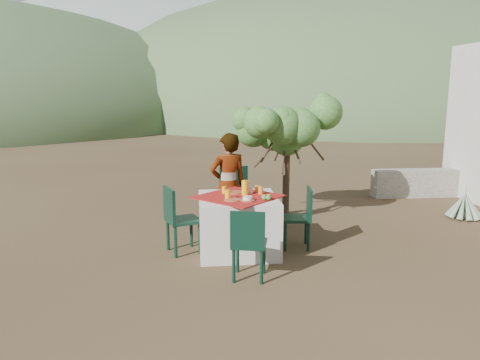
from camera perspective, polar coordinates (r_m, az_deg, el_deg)
The scene contains 24 objects.
ground at distance 6.02m, azimuth 7.11°, elevation -9.91°, with size 160.00×160.00×0.00m, color #3A261A.
table at distance 6.24m, azimuth -0.24°, elevation -5.40°, with size 1.30×1.30×0.76m.
chair_far at distance 7.14m, azimuth -0.45°, elevation -1.94°, with size 0.55×0.55×0.98m.
chair_near at distance 5.29m, azimuth 1.05°, elevation -7.49°, with size 0.46×0.46×0.84m.
chair_left at distance 6.21m, azimuth -7.60°, elevation -4.48°, with size 0.53×0.53×0.89m.
chair_right at distance 6.43m, azimuth 7.50°, elevation -4.23°, with size 0.43×0.43×0.83m.
person at distance 6.82m, azimuth -1.44°, elevation -0.65°, with size 0.56×0.37×1.53m, color #8C6651.
shrub_tree at distance 7.66m, azimuth 6.08°, elevation 5.60°, with size 1.54×1.51×1.81m.
agave at distance 8.74m, azimuth 25.68°, elevation -2.88°, with size 0.59×0.58×0.62m.
stone_wall at distance 10.31m, azimuth 22.73°, elevation -0.30°, with size 2.60×0.35×0.55m, color #9B9487.
hill_near_right at distance 43.61m, azimuth 12.20°, elevation 7.94°, with size 48.00×48.00×20.00m, color #344A2A.
hill_far_center at distance 57.59m, azimuth -8.46°, elevation 8.75°, with size 60.00×60.00×24.00m, color gray.
hill_far_right at distance 59.27m, azimuth 24.20°, elevation 7.97°, with size 36.00×36.00×14.00m, color gray.
plate_far at distance 6.34m, azimuth -0.63°, elevation -1.51°, with size 0.23×0.23×0.01m, color brown.
plate_near at distance 5.92m, azimuth -0.91°, elevation -2.41°, with size 0.22×0.22×0.01m, color brown.
glass_far at distance 6.29m, azimuth -1.95°, elevation -1.22°, with size 0.06×0.06×0.09m, color #FFAD10.
glass_near at distance 5.97m, azimuth -1.52°, elevation -1.77°, with size 0.07×0.07×0.12m, color #FFAD10.
juice_pitcher at distance 6.20m, azimuth 0.61°, elevation -0.94°, with size 0.09×0.09×0.19m, color #FFAD10.
bowl_plate at distance 5.89m, azimuth 0.92°, elevation -2.47°, with size 0.19×0.19×0.01m, color brown.
white_bowl at distance 5.89m, azimuth 0.93°, elevation -2.21°, with size 0.12×0.12×0.04m, color silver.
jar_left at distance 6.26m, azimuth 2.54°, elevation -1.26°, with size 0.07×0.07×0.10m, color orange.
jar_right at distance 6.40m, azimuth 2.08°, elevation -1.05°, with size 0.06×0.06×0.09m, color orange.
napkin_holder at distance 6.29m, azimuth 1.23°, elevation -1.22°, with size 0.08×0.04×0.10m, color silver.
fruit_cluster at distance 5.95m, azimuth 3.23°, elevation -2.11°, with size 0.13×0.12×0.06m.
Camera 1 is at (-1.28, -5.48, 2.14)m, focal length 35.00 mm.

